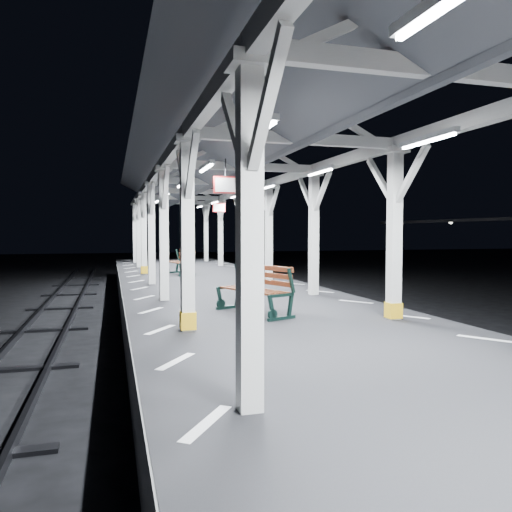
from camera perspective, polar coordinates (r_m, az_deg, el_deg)
name	(u,v)px	position (r m, az deg, el deg)	size (l,w,h in m)	color
ground	(345,417)	(7.74, 10.19, -17.69)	(120.00, 120.00, 0.00)	black
platform	(346,383)	(7.58, 10.23, -14.14)	(6.00, 50.00, 1.00)	black
hazard_stripes_left	(176,361)	(6.75, -9.13, -11.80)	(1.00, 48.00, 0.01)	silver
hazard_stripes_right	(487,339)	(8.79, 24.88, -8.60)	(1.00, 48.00, 0.01)	silver
canopy	(349,99)	(7.47, 10.58, 17.19)	(5.40, 49.00, 4.65)	silver
bench_mid	(258,288)	(10.38, 0.19, -3.68)	(1.30, 1.97, 1.00)	black
bench_far	(182,261)	(20.11, -8.48, -0.60)	(1.04, 1.94, 1.00)	black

